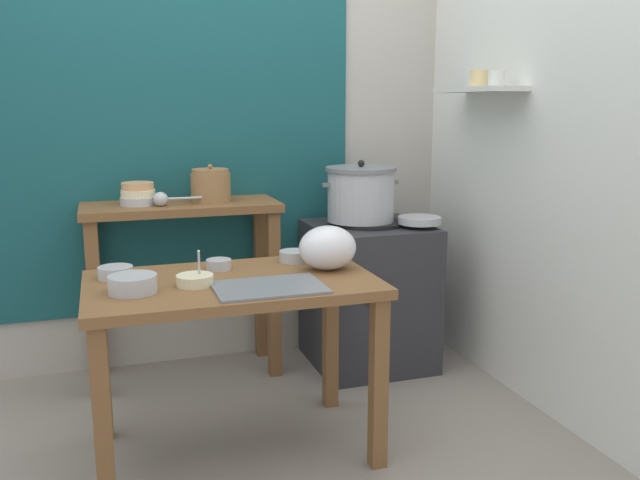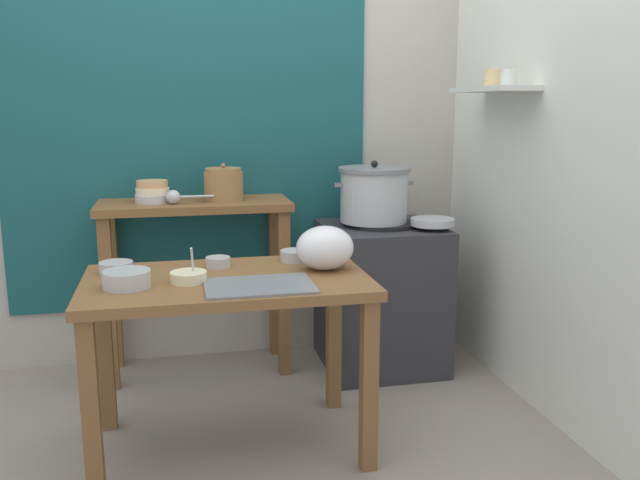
{
  "view_description": "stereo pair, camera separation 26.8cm",
  "coord_description": "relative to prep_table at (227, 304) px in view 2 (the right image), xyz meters",
  "views": [
    {
      "loc": [
        -0.5,
        -2.49,
        1.38
      ],
      "look_at": [
        0.35,
        0.12,
        0.82
      ],
      "focal_mm": 37.48,
      "sensor_mm": 36.0,
      "label": 1
    },
    {
      "loc": [
        -0.25,
        -2.56,
        1.38
      ],
      "look_at": [
        0.35,
        0.12,
        0.82
      ],
      "focal_mm": 37.48,
      "sensor_mm": 36.0,
      "label": 2
    }
  ],
  "objects": [
    {
      "name": "ground_plane",
      "position": [
        0.05,
        0.03,
        -0.61
      ],
      "size": [
        9.0,
        9.0,
        0.0
      ],
      "primitive_type": "plane",
      "color": "gray"
    },
    {
      "name": "wall_back",
      "position": [
        0.14,
        1.12,
        0.69
      ],
      "size": [
        4.4,
        0.12,
        2.6
      ],
      "color": "#B2ADA3",
      "rests_on": "ground"
    },
    {
      "name": "wall_right",
      "position": [
        1.45,
        0.23,
        0.69
      ],
      "size": [
        0.3,
        3.2,
        2.6
      ],
      "color": "silver",
      "rests_on": "ground"
    },
    {
      "name": "prep_table",
      "position": [
        0.0,
        0.0,
        0.0
      ],
      "size": [
        1.1,
        0.66,
        0.72
      ],
      "color": "brown",
      "rests_on": "ground"
    },
    {
      "name": "back_shelf_table",
      "position": [
        -0.09,
        0.86,
        0.07
      ],
      "size": [
        0.96,
        0.4,
        0.9
      ],
      "color": "brown",
      "rests_on": "ground"
    },
    {
      "name": "stove_block",
      "position": [
        0.87,
        0.73,
        -0.23
      ],
      "size": [
        0.6,
        0.61,
        0.78
      ],
      "color": "#2D2D33",
      "rests_on": "ground"
    },
    {
      "name": "steamer_pot",
      "position": [
        0.83,
        0.75,
        0.31
      ],
      "size": [
        0.42,
        0.37,
        0.32
      ],
      "color": "#B7BABF",
      "rests_on": "stove_block"
    },
    {
      "name": "clay_pot",
      "position": [
        0.06,
        0.86,
        0.37
      ],
      "size": [
        0.2,
        0.2,
        0.19
      ],
      "color": "olive",
      "rests_on": "back_shelf_table"
    },
    {
      "name": "bowl_stack_enamel",
      "position": [
        -0.29,
        0.87,
        0.34
      ],
      "size": [
        0.17,
        0.17,
        0.11
      ],
      "color": "#B7BABF",
      "rests_on": "back_shelf_table"
    },
    {
      "name": "ladle",
      "position": [
        -0.18,
        0.78,
        0.33
      ],
      "size": [
        0.28,
        0.07,
        0.07
      ],
      "color": "#B7BABF",
      "rests_on": "back_shelf_table"
    },
    {
      "name": "serving_tray",
      "position": [
        0.11,
        -0.17,
        0.12
      ],
      "size": [
        0.4,
        0.28,
        0.01
      ],
      "primitive_type": "cube",
      "color": "slate",
      "rests_on": "prep_table"
    },
    {
      "name": "plastic_bag",
      "position": [
        0.4,
        0.04,
        0.2
      ],
      "size": [
        0.24,
        0.2,
        0.18
      ],
      "primitive_type": "ellipsoid",
      "color": "white",
      "rests_on": "prep_table"
    },
    {
      "name": "wide_pan",
      "position": [
        1.08,
        0.58,
        0.19
      ],
      "size": [
        0.22,
        0.22,
        0.04
      ],
      "primitive_type": "cylinder",
      "color": "#B7BABF",
      "rests_on": "stove_block"
    },
    {
      "name": "prep_bowl_0",
      "position": [
        -0.42,
        0.16,
        0.14
      ],
      "size": [
        0.13,
        0.13,
        0.05
      ],
      "color": "#B7BABF",
      "rests_on": "prep_table"
    },
    {
      "name": "prep_bowl_1",
      "position": [
        -0.02,
        0.17,
        0.13
      ],
      "size": [
        0.1,
        0.1,
        0.04
      ],
      "color": "#B7BABF",
      "rests_on": "prep_table"
    },
    {
      "name": "prep_bowl_2",
      "position": [
        0.31,
        0.21,
        0.14
      ],
      "size": [
        0.13,
        0.13,
        0.05
      ],
      "color": "#B7BABF",
      "rests_on": "prep_table"
    },
    {
      "name": "prep_bowl_3",
      "position": [
        -0.37,
        -0.07,
        0.15
      ],
      "size": [
        0.17,
        0.17,
        0.06
      ],
      "color": "#B7BABF",
      "rests_on": "prep_table"
    },
    {
      "name": "prep_bowl_4",
      "position": [
        -0.15,
        -0.04,
        0.13
      ],
      "size": [
        0.14,
        0.14,
        0.14
      ],
      "color": "beige",
      "rests_on": "prep_table"
    }
  ]
}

